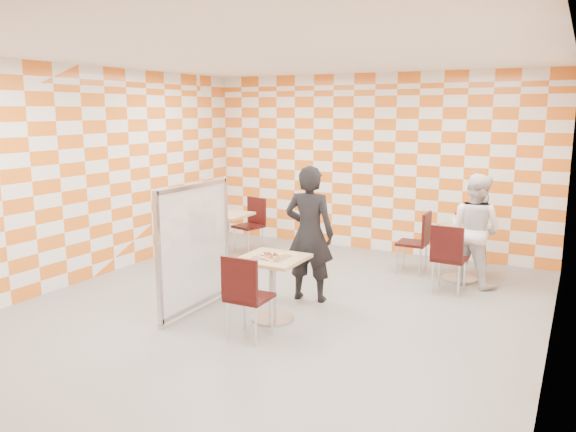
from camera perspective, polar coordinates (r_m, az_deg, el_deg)
The scene contains 15 objects.
room_shell at distance 6.97m, azimuth 0.59°, elevation 3.36°, with size 7.00×7.00×7.00m.
main_table at distance 6.45m, azimuth -1.59°, elevation -6.25°, with size 0.70×0.70×0.75m.
second_table at distance 8.33m, azimuth 17.21°, elevation -2.84°, with size 0.70×0.70×0.75m.
empty_table at distance 9.14m, azimuth -6.26°, elevation -1.23°, with size 0.70×0.70×0.75m.
chair_main_front at distance 5.88m, azimuth -4.40°, elevation -7.64°, with size 0.43×0.44×0.92m.
chair_second_front at distance 7.64m, azimuth 15.96°, elevation -3.69°, with size 0.44×0.45×0.92m.
chair_second_side at distance 8.48m, azimuth 13.16°, elevation -2.16°, with size 0.43×0.42×0.92m.
chair_empty_near at distance 8.52m, azimuth -8.30°, elevation -1.92°, with size 0.49×0.50×0.92m.
chair_empty_far at distance 9.58m, azimuth -3.65°, elevation -0.43°, with size 0.51×0.52×0.92m.
partition at distance 6.75m, azimuth -9.45°, elevation -3.14°, with size 0.08×1.38×1.55m.
man_dark at distance 7.06m, azimuth 2.19°, elevation -1.81°, with size 0.63×0.41×1.72m, color black.
man_white at distance 8.11m, azimuth 18.47°, elevation -1.34°, with size 0.75×0.59×1.55m, color white.
pizza_on_foil at distance 6.37m, azimuth -1.67°, elevation -4.06°, with size 0.40×0.40×0.04m.
sport_bottle at distance 8.42m, azimuth 16.63°, elevation -0.37°, with size 0.06×0.06×0.20m.
soda_bottle at distance 8.24m, azimuth 17.77°, elevation -0.57°, with size 0.07×0.07×0.23m.
Camera 1 is at (3.16, -5.60, 2.39)m, focal length 35.00 mm.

